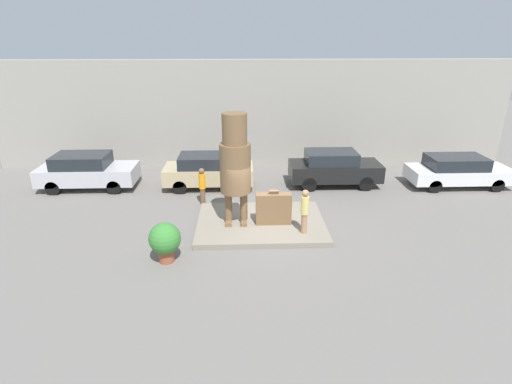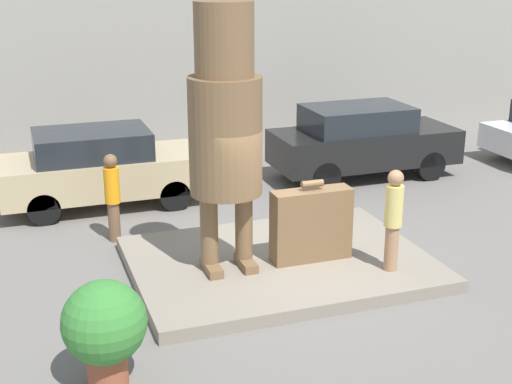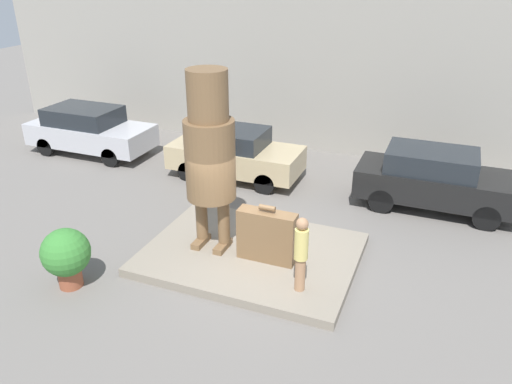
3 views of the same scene
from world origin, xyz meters
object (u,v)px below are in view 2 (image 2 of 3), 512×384
giant_suitcase (311,224)px  parked_car_tan (101,166)px  planter_pot (105,326)px  parked_car_black (362,140)px  tourist (393,216)px  worker_hivis (112,194)px  statue_figure (225,119)px

giant_suitcase → parked_car_tan: 5.29m
giant_suitcase → planter_pot: 4.32m
giant_suitcase → parked_car_black: (3.28, 4.54, 0.09)m
tourist → parked_car_black: (2.24, 5.36, -0.22)m
giant_suitcase → worker_hivis: worker_hivis is taller
parked_car_black → worker_hivis: (-6.17, -2.14, 0.00)m
giant_suitcase → parked_car_black: size_ratio=0.31×
giant_suitcase → parked_car_black: parked_car_black is taller
parked_car_tan → planter_pot: parked_car_tan is taller
planter_pot → worker_hivis: bearing=80.4°
planter_pot → worker_hivis: worker_hivis is taller
statue_figure → giant_suitcase: (1.41, -0.13, -1.84)m
parked_car_tan → parked_car_black: size_ratio=0.96×
tourist → parked_car_black: 5.82m
parked_car_black → planter_pot: 9.73m
tourist → planter_pot: size_ratio=1.23×
statue_figure → parked_car_tan: size_ratio=1.00×
parked_car_black → worker_hivis: size_ratio=2.63×
statue_figure → parked_car_tan: bearing=107.8°
giant_suitcase → parked_car_black: 5.60m
parked_car_black → planter_pot: parked_car_black is taller
tourist → parked_car_tan: (-3.85, 5.30, -0.27)m
statue_figure → giant_suitcase: bearing=-5.1°
tourist → worker_hivis: 5.08m
giant_suitcase → worker_hivis: bearing=140.2°
worker_hivis → statue_figure: bearing=-57.1°
giant_suitcase → parked_car_tan: bearing=122.1°
tourist → parked_car_tan: size_ratio=0.40×
tourist → parked_car_black: size_ratio=0.38×
statue_figure → worker_hivis: (-1.47, 2.27, -1.75)m
parked_car_black → giant_suitcase: bearing=-125.9°
parked_car_tan → parked_car_black: parked_car_black is taller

